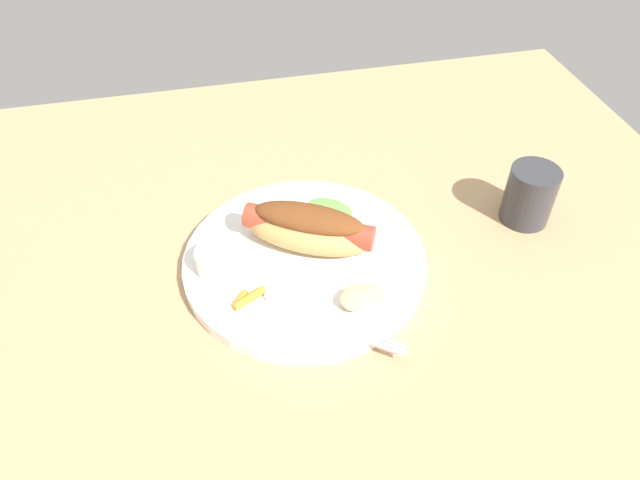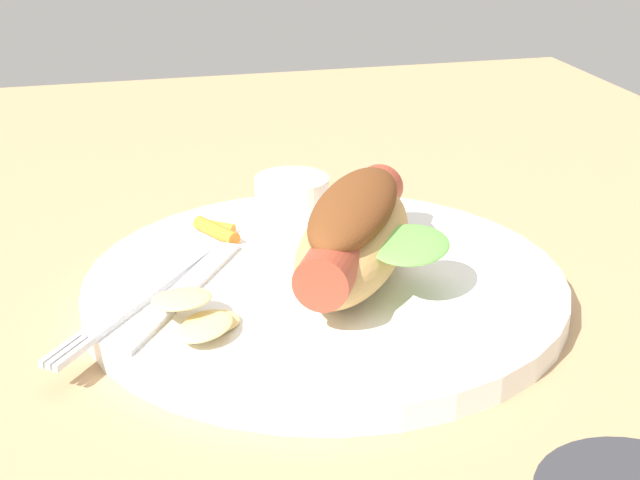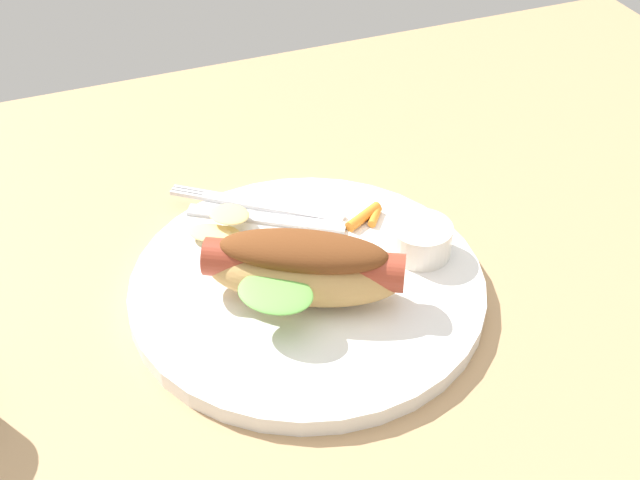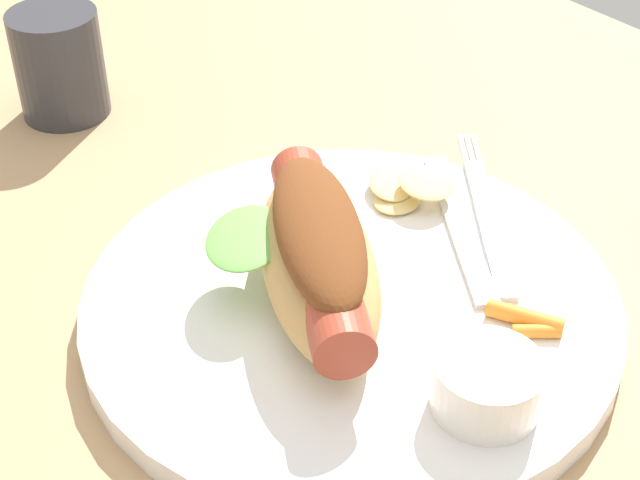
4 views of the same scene
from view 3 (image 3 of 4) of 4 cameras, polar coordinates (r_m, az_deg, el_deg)
ground_plane at (r=70.47cm, az=1.30°, el=-4.94°), size 120.00×90.00×1.80cm
plate at (r=70.20cm, az=-0.87°, el=-3.23°), size 29.76×29.76×1.60cm
hot_dog at (r=66.26cm, az=-1.16°, el=-1.87°), size 16.81×12.95×5.96cm
sauce_ramekin at (r=71.97cm, az=6.92°, el=0.03°), size 5.31×5.31×2.85cm
fork at (r=77.61cm, az=-4.16°, el=2.42°), size 14.16×11.14×0.40cm
knife at (r=75.93cm, az=-3.71°, el=1.47°), size 13.21×9.01×0.36cm
chips_pile at (r=74.30cm, az=-6.73°, el=0.91°), size 6.82×5.63×1.96cm
carrot_garnish at (r=75.69cm, az=3.20°, el=1.62°), size 4.15×2.84×0.97cm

